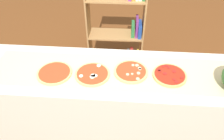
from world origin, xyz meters
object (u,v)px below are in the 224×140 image
Objects in this scene: pizza_plain_0 at (54,73)px; bookshelf at (122,20)px; pizza_mozzarella_1 at (92,74)px; pizza_pepperoni_3 at (170,75)px; pizza_mushroom_2 at (131,72)px.

pizza_plain_0 is 0.19× the size of bookshelf.
pizza_mozzarella_1 is 1.05× the size of pizza_pepperoni_3.
pizza_mushroom_2 is 1.03× the size of pizza_pepperoni_3.
pizza_mozzarella_1 reaches higher than pizza_plain_0.
pizza_plain_0 is at bearing -174.80° from pizza_mushroom_2.
pizza_pepperoni_3 is 0.18× the size of bookshelf.
pizza_mushroom_2 reaches higher than pizza_plain_0.
pizza_mushroom_2 is at bearing 5.20° from pizza_plain_0.
bookshelf is at bearing 110.34° from pizza_pepperoni_3.
bookshelf is at bearing 80.36° from pizza_mozzarella_1.
pizza_mushroom_2 is 1.19m from bookshelf.
pizza_mozzarella_1 is at bearing 1.53° from pizza_plain_0.
pizza_plain_0 is 1.00× the size of pizza_mozzarella_1.
pizza_mushroom_2 is (0.33, 0.05, 0.00)m from pizza_mozzarella_1.
pizza_mozzarella_1 is 1.02× the size of pizza_mushroom_2.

